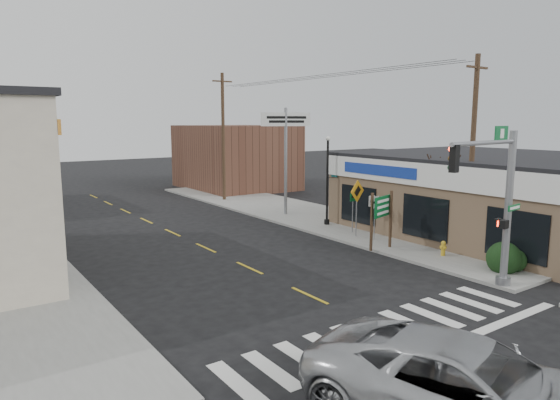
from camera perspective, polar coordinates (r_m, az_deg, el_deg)
ground at (r=14.95m, az=13.22°, el=-14.86°), size 140.00×140.00×0.00m
sidewalk_right at (r=29.88m, az=6.27°, el=-2.47°), size 6.00×38.00×0.13m
center_line at (r=20.78m, az=-3.53°, el=-7.74°), size 0.12×56.00×0.01m
crosswalk at (r=15.19m, az=12.07°, el=-14.40°), size 11.00×2.20×0.01m
thrift_store at (r=29.28m, az=23.72°, el=0.42°), size 12.00×14.00×4.00m
bldg_distant_right at (r=45.06m, az=-5.10°, el=4.93°), size 8.00×10.00×5.60m
suv at (r=10.85m, az=20.96°, el=-19.61°), size 4.83×7.10×1.80m
traffic_signal_pole at (r=18.75m, az=23.70°, el=0.72°), size 4.50×0.37×5.70m
guide_sign at (r=23.30m, az=11.59°, el=-1.36°), size 1.53×0.13×2.67m
fire_hydrant at (r=23.15m, az=18.15°, el=-5.19°), size 0.21×0.21×0.66m
ped_crossing_sign at (r=25.64m, az=8.79°, el=0.20°), size 1.13×0.08×2.91m
lamp_post at (r=28.37m, az=5.54°, el=3.02°), size 0.65×0.51×5.02m
dance_center_sign at (r=31.29m, az=0.66°, el=7.51°), size 3.14×0.20×6.67m
bare_tree at (r=24.83m, az=18.21°, el=4.18°), size 2.52×2.52×5.03m
shrub_front at (r=21.66m, az=24.21°, el=-6.12°), size 1.33×1.33×1.00m
shrub_back at (r=27.48m, az=12.54°, el=-2.64°), size 1.10×1.10×0.82m
utility_pole_near at (r=23.71m, az=21.11°, el=5.05°), size 1.52×0.23×8.72m
utility_pole_far at (r=37.46m, az=-6.51°, el=7.31°), size 1.62×0.24×9.33m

